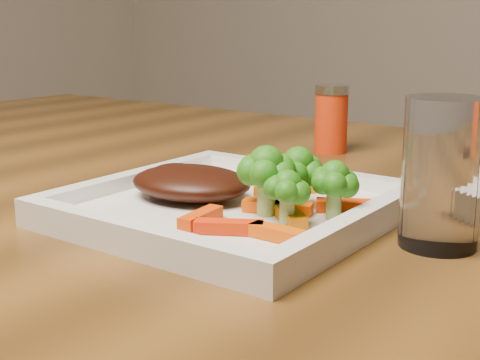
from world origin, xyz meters
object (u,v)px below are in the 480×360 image
Objects in this scene: steak at (191,183)px; plate at (231,211)px; spice_shaker at (331,119)px; drinking_glass at (442,173)px.

plate is at bearing 2.93° from steak.
spice_shaker is 0.77× the size of drinking_glass.
drinking_glass reaches higher than plate.
drinking_glass is at bearing 9.34° from steak.
steak is at bearing -170.66° from drinking_glass.
drinking_glass is at bearing 10.93° from plate.
steak is 0.99× the size of drinking_glass.
spice_shaker reaches higher than plate.
plate is 0.34m from spice_shaker.
steak is at bearing -177.07° from plate.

